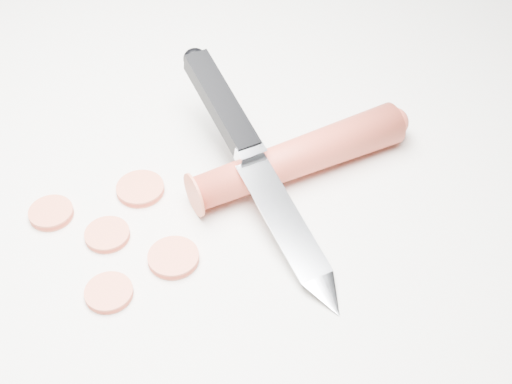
% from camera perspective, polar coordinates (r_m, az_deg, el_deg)
% --- Properties ---
extents(ground, '(2.40, 2.40, 0.00)m').
position_cam_1_polar(ground, '(0.60, -4.39, 0.30)').
color(ground, silver).
rests_on(ground, ground).
extents(carrot, '(0.15, 0.16, 0.03)m').
position_cam_1_polar(carrot, '(0.60, 3.44, 2.81)').
color(carrot, red).
rests_on(carrot, ground).
extents(carrot_slice_0, '(0.04, 0.04, 0.01)m').
position_cam_1_polar(carrot_slice_0, '(0.60, -9.24, 0.25)').
color(carrot_slice_0, '#DF613F').
rests_on(carrot_slice_0, ground).
extents(carrot_slice_1, '(0.04, 0.04, 0.01)m').
position_cam_1_polar(carrot_slice_1, '(0.57, -11.81, -3.36)').
color(carrot_slice_1, '#DF613F').
rests_on(carrot_slice_1, ground).
extents(carrot_slice_2, '(0.04, 0.04, 0.01)m').
position_cam_1_polar(carrot_slice_2, '(0.55, -6.62, -5.24)').
color(carrot_slice_2, '#DF613F').
rests_on(carrot_slice_2, ground).
extents(carrot_slice_3, '(0.04, 0.04, 0.01)m').
position_cam_1_polar(carrot_slice_3, '(0.60, -16.07, -1.63)').
color(carrot_slice_3, '#DF613F').
rests_on(carrot_slice_3, ground).
extents(carrot_slice_4, '(0.04, 0.04, 0.01)m').
position_cam_1_polar(carrot_slice_4, '(0.53, -11.69, -7.89)').
color(carrot_slice_4, '#DF613F').
rests_on(carrot_slice_4, ground).
extents(kitchen_knife, '(0.21, 0.20, 0.08)m').
position_cam_1_polar(kitchen_knife, '(0.56, 0.25, 2.10)').
color(kitchen_knife, silver).
rests_on(kitchen_knife, ground).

